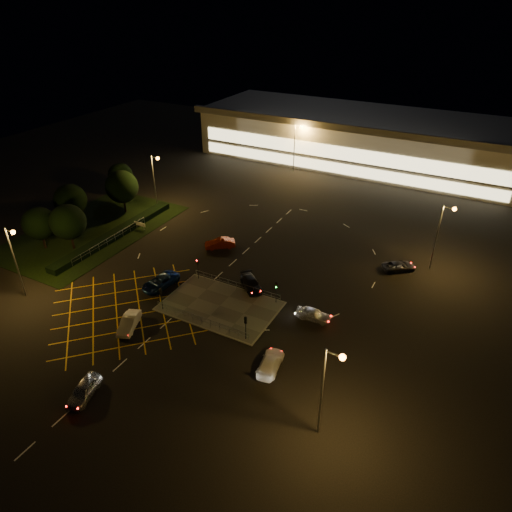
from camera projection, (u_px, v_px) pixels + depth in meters
The scene contains 28 objects.
ground at pixel (215, 294), 60.55m from camera, with size 180.00×180.00×0.00m, color black.
pedestrian_island at pixel (220, 306), 58.19m from camera, with size 14.00×9.00×0.12m, color #4C4944.
grass_verge at pixel (93, 230), 76.40m from camera, with size 18.00×30.00×0.08m, color black.
hedge at pixel (115, 234), 74.14m from camera, with size 2.00×26.00×1.00m, color black.
supermarket at pixel (359, 137), 104.93m from camera, with size 72.00×26.50×10.50m.
streetlight_sw at pixel (15, 253), 56.80m from camera, with size 1.78×0.56×10.03m.
streetlight_se at pixel (328, 382), 38.31m from camera, with size 1.78×0.56×10.03m.
streetlight_nw at pixel (155, 175), 80.40m from camera, with size 1.78×0.56×10.03m.
streetlight_ne at pixel (442, 229), 62.53m from camera, with size 1.78×0.56×10.03m.
streetlight_far_left at pixel (296, 142), 97.55m from camera, with size 1.78×0.56×10.03m.
streetlight_far_right at pixel (503, 169), 82.91m from camera, with size 1.78×0.56×10.03m.
signal_sw at pixel (161, 294), 56.40m from camera, with size 0.28×0.30×3.15m.
signal_se at pixel (246, 323), 51.55m from camera, with size 0.28×0.30×3.15m.
signal_nw at pixel (198, 265), 62.47m from camera, with size 0.28×0.30×3.15m.
signal_ne at pixel (276, 288), 57.62m from camera, with size 0.28×0.30×3.15m.
tree_a at pixel (39, 223), 68.94m from camera, with size 5.04×5.04×6.86m.
tree_b at pixel (70, 200), 75.67m from camera, with size 5.40×5.40×7.35m.
tree_c at pixel (122, 187), 79.98m from camera, with size 5.76×5.76×7.84m.
tree_d at pixel (120, 175), 87.43m from camera, with size 4.68×4.68×6.37m.
tree_e at pixel (68, 222), 68.69m from camera, with size 5.40×5.40×7.35m.
car_near_silver at pixel (84, 390), 45.08m from camera, with size 1.85×4.59×1.56m, color #A3A6AA.
car_queue_white at pixel (129, 323), 54.22m from camera, with size 1.59×4.57×1.51m, color silver.
car_left_blue at pixel (160, 282), 61.71m from camera, with size 2.55×5.54×1.54m, color navy.
car_far_dkgrey at pixel (251, 283), 61.44m from camera, with size 1.99×4.91×1.42m, color black.
car_right_silver at pixel (313, 314), 55.66m from camera, with size 1.73×4.30×1.46m, color silver.
car_circ_red at pixel (220, 243), 70.92m from camera, with size 1.63×4.69×1.54m, color maroon.
car_east_grey at pixel (399, 266), 65.29m from camera, with size 2.21×4.79×1.33m, color black.
car_approach_white at pixel (270, 363), 48.49m from camera, with size 2.04×5.03×1.46m, color silver.
Camera 1 is at (28.04, -41.19, 35.18)m, focal length 32.00 mm.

